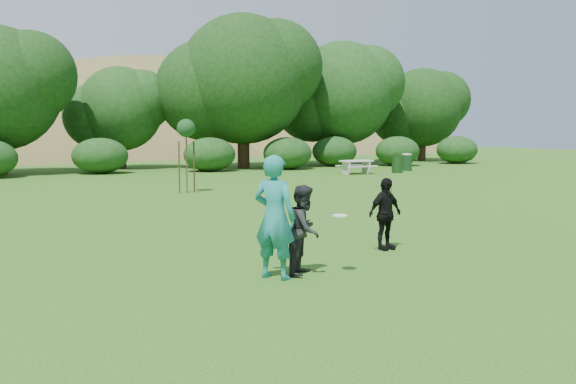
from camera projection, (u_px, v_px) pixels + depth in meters
name	position (u px, v px, depth m)	size (l,w,h in m)	color
ground	(367.00, 268.00, 11.38)	(120.00, 120.00, 0.00)	#19470C
player_teal	(275.00, 217.00, 10.51)	(0.75, 0.49, 2.05)	#1B7D7A
player_grey	(304.00, 230.00, 10.86)	(0.74, 0.58, 1.52)	#242527
player_black	(385.00, 214.00, 13.07)	(0.87, 0.36, 1.48)	black
trash_can_near	(397.00, 165.00, 36.06)	(0.60, 0.60, 0.90)	#173914
frisbee	(340.00, 216.00, 10.79)	(0.27, 0.27, 0.03)	white
sapling	(186.00, 130.00, 24.57)	(0.70, 0.70, 2.85)	#403019
picnic_table	(356.00, 165.00, 35.17)	(1.80, 1.48, 0.76)	beige
trash_can_lidded	(407.00, 162.00, 37.91)	(0.60, 0.60, 1.05)	#153B1B
hillside	(14.00, 257.00, 72.54)	(150.00, 72.00, 52.00)	olive
tree_row	(133.00, 88.00, 37.65)	(53.92, 10.38, 9.62)	#3A2616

